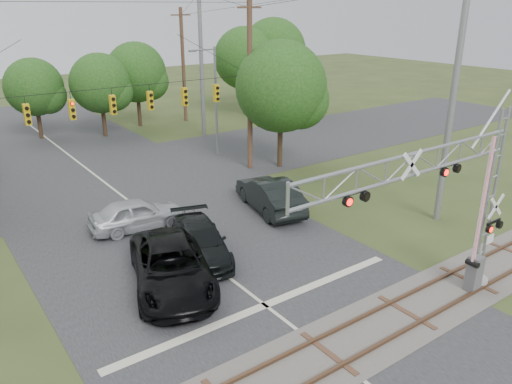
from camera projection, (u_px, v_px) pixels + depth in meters
road_main at (206, 260)px, 22.58m from camera, size 14.00×90.00×0.02m
road_cross at (99, 178)px, 33.21m from camera, size 90.00×12.00×0.02m
railroad_track at (328, 353)px, 16.50m from camera, size 90.00×3.20×0.17m
crossing_gantry at (445, 199)px, 17.32m from camera, size 10.74×0.94×7.35m
traffic_signal_span at (127, 100)px, 28.65m from camera, size 19.34×0.36×11.50m
pickup_black at (172, 267)px, 20.19m from camera, size 4.94×7.13×1.81m
car_dark at (200, 241)px, 22.65m from camera, size 3.67×5.72×1.54m
sedan_silver at (137, 214)px, 25.52m from camera, size 4.98×2.41×1.64m
suv_dark at (270, 194)px, 27.85m from camera, size 3.14×5.95×1.87m
streetlight at (214, 97)px, 36.76m from camera, size 2.15×0.22×8.06m
utility_poles at (150, 86)px, 32.03m from camera, size 26.62×29.98×12.91m
treeline at (72, 76)px, 39.34m from camera, size 53.80×28.59×9.70m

